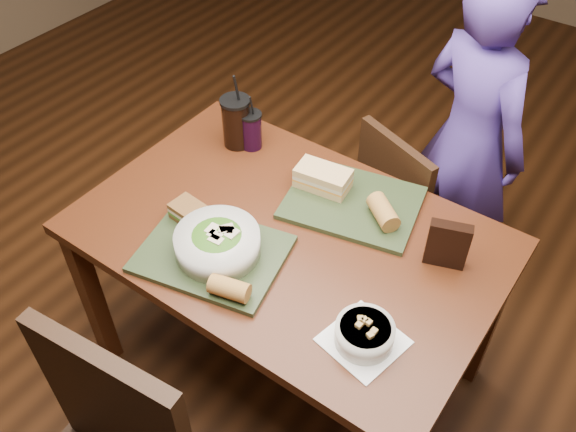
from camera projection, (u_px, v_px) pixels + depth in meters
The scene contains 15 objects.
ground at pixel (288, 363), 2.42m from camera, with size 6.00×6.00×0.00m, color #381C0B.
dining_table at pixel (288, 252), 1.96m from camera, with size 1.30×0.85×0.75m.
chair_far at pixel (397, 205), 2.40m from camera, with size 0.46×0.47×0.83m.
diner at pixel (469, 140), 2.34m from camera, with size 0.50×0.33×1.36m, color #4D348F.
tray_near at pixel (212, 254), 1.82m from camera, with size 0.42×0.32×0.02m, color #26321A.
tray_far at pixel (352, 203), 1.98m from camera, with size 0.42×0.32×0.02m, color #26321A.
salad_bowl at pixel (217, 242), 1.78m from camera, with size 0.25×0.25×0.08m.
soup_bowl at pixel (365, 334), 1.58m from camera, with size 0.22×0.22×0.08m.
sandwich_near at pixel (190, 213), 1.89m from camera, with size 0.12×0.09×0.06m.
sandwich_far at pixel (323, 178), 2.00m from camera, with size 0.19×0.12×0.07m.
baguette_near at pixel (229, 288), 1.68m from camera, with size 0.06×0.06×0.11m, color #AD7533.
baguette_far at pixel (383, 212), 1.89m from camera, with size 0.06×0.06×0.13m, color #AD7533.
cup_cola at pixel (236, 122), 2.15m from camera, with size 0.11×0.11×0.29m.
cup_berry at pixel (251, 130), 2.16m from camera, with size 0.08×0.08×0.22m.
chip_bag at pixel (447, 245), 1.75m from camera, with size 0.12×0.04×0.16m, color black.
Camera 1 is at (0.77, -1.07, 2.11)m, focal length 38.00 mm.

